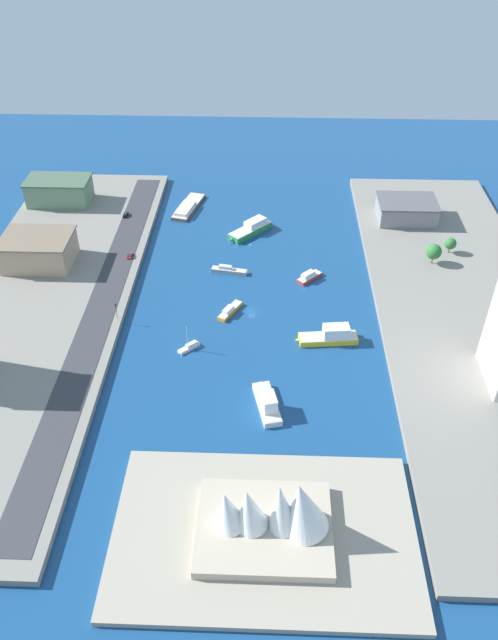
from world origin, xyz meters
The scene contains 21 objects.
ground_plane centered at (0.00, 0.00, 0.00)m, with size 440.00×440.00×0.00m, color navy.
quay_west centered at (-85.77, 0.00, 1.31)m, with size 70.00×240.00×2.63m, color gray.
quay_east centered at (85.77, 0.00, 1.31)m, with size 70.00×240.00×2.63m, color gray.
peninsula_point centered at (-6.92, 102.74, 1.00)m, with size 83.70×53.67×2.00m, color #A89E89.
road_strip centered at (60.44, 0.00, 2.70)m, with size 12.33×228.00×0.15m, color #38383D.
ferry_green_doubledeck centered at (2.32, -63.39, 2.19)m, with size 21.43×22.36×5.87m.
water_taxi_orange centered at (8.65, 1.26, 1.12)m, with size 9.80×14.55×3.14m.
tugboat_red centered at (-24.33, -23.99, 1.41)m, with size 11.61×11.65×3.78m.
barge_flat_brown centered at (35.79, -85.81, 1.27)m, with size 15.06×30.85×3.18m.
sailboat_small_white centered at (22.62, 24.38, 0.95)m, with size 8.25×7.76×10.85m.
ferry_yellow_fast centered at (-30.78, 17.87, 2.61)m, with size 24.26×8.73×6.96m.
yacht_sleek_gray centered at (10.76, -27.90, 1.17)m, with size 17.28×5.84×3.37m.
ferry_white_commuter centered at (-7.19, 54.10, 2.49)m, with size 10.54×21.60×7.41m.
apartment_midrise_tan centered at (94.68, -29.07, 9.10)m, with size 30.33×23.73×12.89m.
warehouse_low_gray centered at (-73.63, -75.23, 7.55)m, with size 28.58×21.38×9.78m.
terminal_long_green centered at (101.50, -86.90, 8.98)m, with size 32.08×18.55×12.64m.
suv_black centered at (65.16, -72.72, 3.61)m, with size 2.03×5.19×1.71m.
pickup_red centered at (56.06, -34.98, 3.49)m, with size 2.09×4.80×1.42m.
traffic_light_waterfront centered at (52.71, 9.38, 6.97)m, with size 0.36×0.36×6.50m.
opera_landmark centered at (-8.87, 102.74, 9.63)m, with size 36.95×29.72×21.28m.
park_tree_cluster centered at (-82.02, -37.90, 8.10)m, with size 15.53×15.28×9.29m.
Camera 1 is at (-6.38, 202.61, 153.57)m, focal length 35.13 mm.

